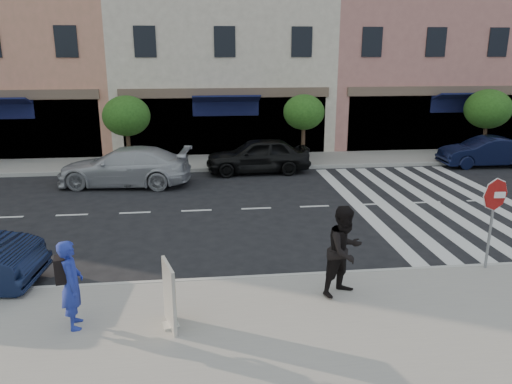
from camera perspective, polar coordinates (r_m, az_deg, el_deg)
The scene contains 16 objects.
ground at distance 13.05m, azimuth 2.07°, elevation -7.24°, with size 120.00×120.00×0.00m, color black.
sidewalk_near at distance 9.73m, azimuth 5.51°, elevation -15.48°, with size 60.00×4.50×0.15m, color gray.
sidewalk_far at distance 23.48m, azimuth -1.95°, elevation 3.49°, with size 60.00×3.00×0.15m, color gray.
building_west_mid at distance 30.33m, azimuth -25.50°, elevation 18.01°, with size 10.00×9.00×14.00m, color tan.
building_centre at distance 28.89m, azimuth -4.11°, elevation 16.63°, with size 11.00×9.00×11.00m, color beige.
building_east_mid at distance 31.82m, azimuth 19.11°, elevation 17.57°, with size 13.00×9.00×13.00m, color tan.
street_tree_wb at distance 23.05m, azimuth -14.59°, elevation 8.39°, with size 2.10×2.10×3.06m.
street_tree_c at distance 23.33m, azimuth 5.49°, elevation 9.03°, with size 1.90×1.90×3.04m.
street_tree_ea at distance 26.69m, azimuth 24.98°, elevation 8.58°, with size 2.20×2.20×3.19m.
stop_sign at distance 12.63m, azimuth 25.60°, elevation -1.10°, with size 0.78×0.12×2.21m.
photographer at distance 9.88m, azimuth -20.31°, elevation -9.86°, with size 0.62×0.41×1.71m, color navy.
walker at distance 10.59m, azimuth 10.10°, elevation -6.62°, with size 0.94×0.73×1.94m, color black.
poster_board at distance 9.52m, azimuth -9.84°, elevation -11.66°, with size 0.36×0.81×1.26m.
car_far_left at distance 20.16m, azimuth -14.79°, elevation 2.83°, with size 2.09×5.13×1.49m, color #ABACB0.
car_far_mid at distance 21.55m, azimuth 0.22°, elevation 4.22°, with size 1.79×4.44×1.51m, color black.
car_far_right at distance 25.03m, azimuth 24.72°, elevation 4.20°, with size 1.42×4.07×1.34m, color black.
Camera 1 is at (-1.85, -11.86, 5.14)m, focal length 35.00 mm.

